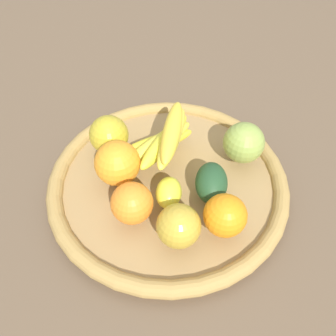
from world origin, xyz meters
name	(u,v)px	position (x,y,z in m)	size (l,w,h in m)	color
ground_plane	(168,187)	(0.00, 0.00, 0.00)	(2.40, 2.40, 0.00)	brown
basket	(168,182)	(0.00, 0.00, 0.02)	(0.45, 0.45, 0.04)	#9D7B4A
orange_1	(117,163)	(-0.09, -0.02, 0.08)	(0.08, 0.08, 0.08)	orange
apple_1	(179,226)	(0.04, -0.13, 0.07)	(0.07, 0.07, 0.07)	gold
avocado	(211,183)	(0.08, -0.03, 0.07)	(0.08, 0.06, 0.06)	#224626
banana_bunch	(165,139)	(-0.01, 0.05, 0.08)	(0.15, 0.17, 0.09)	yellow
orange_0	(132,203)	(-0.04, -0.10, 0.07)	(0.07, 0.07, 0.07)	orange
orange_2	(225,215)	(0.11, -0.09, 0.07)	(0.07, 0.07, 0.07)	orange
lemon_0	(169,193)	(0.01, -0.06, 0.06)	(0.06, 0.04, 0.04)	yellow
apple_0	(244,143)	(0.13, 0.07, 0.08)	(0.08, 0.08, 0.08)	#8CA346
apple_2	(109,135)	(-0.12, 0.05, 0.07)	(0.08, 0.08, 0.08)	gold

